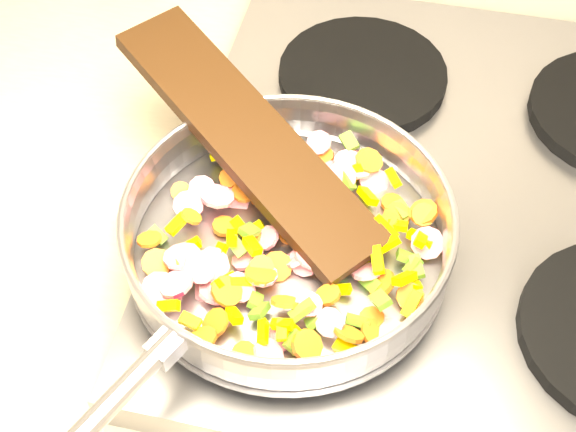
# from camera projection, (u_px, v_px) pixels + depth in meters

# --- Properties ---
(cooktop) EXTENTS (0.60, 0.60, 0.04)m
(cooktop) POSITION_uv_depth(u_px,v_px,m) (473.00, 205.00, 0.82)
(cooktop) COLOR #939399
(cooktop) RESTS_ON counter_top
(grate_fl) EXTENTS (0.19, 0.19, 0.02)m
(grate_fl) POSITION_uv_depth(u_px,v_px,m) (313.00, 276.00, 0.74)
(grate_fl) COLOR black
(grate_fl) RESTS_ON cooktop
(grate_bl) EXTENTS (0.19, 0.19, 0.02)m
(grate_bl) POSITION_uv_depth(u_px,v_px,m) (363.00, 75.00, 0.91)
(grate_bl) COLOR black
(grate_bl) RESTS_ON cooktop
(saute_pan) EXTENTS (0.34, 0.48, 0.06)m
(saute_pan) POSITION_uv_depth(u_px,v_px,m) (286.00, 232.00, 0.72)
(saute_pan) COLOR #9E9EA5
(saute_pan) RESTS_ON grate_fl
(vegetable_heap) EXTENTS (0.28, 0.27, 0.05)m
(vegetable_heap) POSITION_uv_depth(u_px,v_px,m) (293.00, 248.00, 0.72)
(vegetable_heap) COLOR #C01237
(vegetable_heap) RESTS_ON saute_pan
(wooden_spatula) EXTENTS (0.31, 0.26, 0.08)m
(wooden_spatula) POSITION_uv_depth(u_px,v_px,m) (247.00, 136.00, 0.76)
(wooden_spatula) COLOR black
(wooden_spatula) RESTS_ON saute_pan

